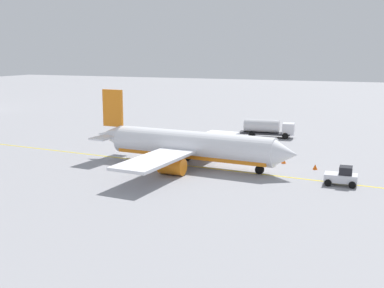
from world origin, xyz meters
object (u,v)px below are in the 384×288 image
object	(u,v)px
airplane	(189,146)
safety_cone_nose	(315,167)
refueling_worker	(236,139)
safety_cone_wingtip	(284,161)
fuel_tanker	(268,128)
pushback_tug	(342,176)

from	to	relation	value
airplane	safety_cone_nose	distance (m)	16.56
refueling_worker	safety_cone_wingtip	world-z (taller)	refueling_worker
airplane	refueling_worker	xyz separation A→B (m)	(1.10, 17.40, -1.85)
fuel_tanker	pushback_tug	size ratio (longest dim) A/B	2.67
airplane	refueling_worker	size ratio (longest dim) A/B	17.17
safety_cone_nose	safety_cone_wingtip	distance (m)	4.84
fuel_tanker	safety_cone_wingtip	world-z (taller)	fuel_tanker
refueling_worker	airplane	bearing A→B (deg)	-93.61
safety_cone_wingtip	pushback_tug	bearing A→B (deg)	-44.92
fuel_tanker	pushback_tug	distance (m)	31.37
airplane	safety_cone_nose	world-z (taller)	airplane
pushback_tug	safety_cone_wingtip	size ratio (longest dim) A/B	5.02
refueling_worker	safety_cone_nose	world-z (taller)	refueling_worker
safety_cone_nose	safety_cone_wingtip	bearing A→B (deg)	156.90
safety_cone_wingtip	airplane	bearing A→B (deg)	-150.99
refueling_worker	safety_cone_wingtip	size ratio (longest dim) A/B	2.34
airplane	fuel_tanker	xyz separation A→B (m)	(4.44, 25.42, -0.96)
pushback_tug	safety_cone_wingtip	world-z (taller)	pushback_tug
fuel_tanker	refueling_worker	size ratio (longest dim) A/B	5.72
fuel_tanker	refueling_worker	xyz separation A→B (m)	(-3.34, -8.03, -0.89)
airplane	safety_cone_wingtip	distance (m)	13.17
refueling_worker	safety_cone_nose	bearing A→B (deg)	-41.50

